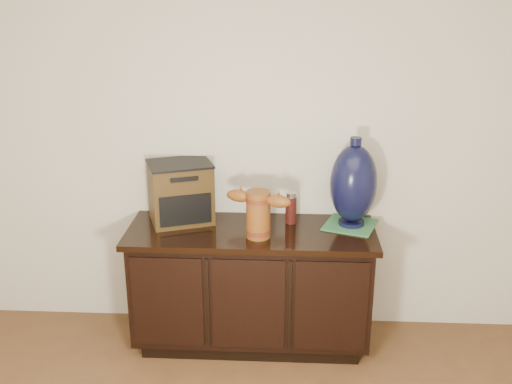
# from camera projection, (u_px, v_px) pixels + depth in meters

# --- Properties ---
(sideboard) EXTENTS (1.46, 0.56, 0.75)m
(sideboard) POSITION_uv_depth(u_px,v_px,m) (251.00, 285.00, 3.64)
(sideboard) COLOR black
(sideboard) RESTS_ON ground
(terracotta_vessel) EXTENTS (0.39, 0.19, 0.27)m
(terracotta_vessel) POSITION_uv_depth(u_px,v_px,m) (258.00, 211.00, 3.36)
(terracotta_vessel) COLOR brown
(terracotta_vessel) RESTS_ON sideboard
(tv_radio) EXTENTS (0.45, 0.40, 0.37)m
(tv_radio) POSITION_uv_depth(u_px,v_px,m) (181.00, 192.00, 3.59)
(tv_radio) COLOR #3B280E
(tv_radio) RESTS_ON sideboard
(green_mat) EXTENTS (0.36, 0.36, 0.01)m
(green_mat) POSITION_uv_depth(u_px,v_px,m) (350.00, 225.00, 3.57)
(green_mat) COLOR #337142
(green_mat) RESTS_ON sideboard
(lamp_base) EXTENTS (0.35, 0.35, 0.53)m
(lamp_base) POSITION_uv_depth(u_px,v_px,m) (353.00, 184.00, 3.49)
(lamp_base) COLOR black
(lamp_base) RESTS_ON green_mat
(spray_can) EXTENTS (0.07, 0.07, 0.19)m
(spray_can) POSITION_uv_depth(u_px,v_px,m) (291.00, 208.00, 3.59)
(spray_can) COLOR #59150F
(spray_can) RESTS_ON sideboard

